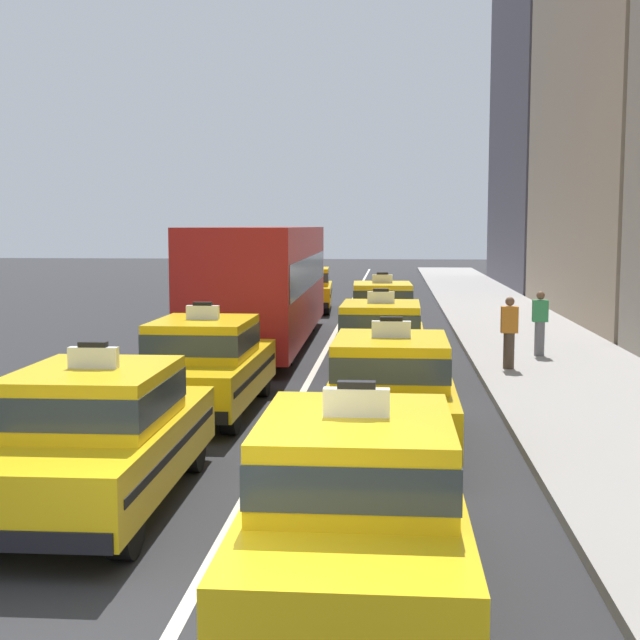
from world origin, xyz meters
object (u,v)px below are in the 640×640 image
taxi_right_fourth (382,310)px  pedestrian_near_crosswalk (509,332)px  taxi_right_nearest (356,503)px  taxi_left_fourth (308,288)px  pedestrian_mid_block (540,323)px  taxi_left_nearest (98,434)px  taxi_left_second (205,364)px  bus_left_third (264,279)px  taxi_right_second (391,390)px  taxi_right_third (381,340)px  traffic_light_pole (575,136)px

taxi_right_fourth → pedestrian_near_crosswalk: bearing=-62.4°
taxi_right_nearest → taxi_left_fourth: bearing=96.5°
pedestrian_mid_block → taxi_left_nearest: bearing=-120.7°
taxi_left_second → bus_left_third: 8.77m
taxi_right_nearest → taxi_right_second: (0.28, 5.24, 0.00)m
bus_left_third → taxi_right_nearest: (3.18, -16.13, -0.94)m
bus_left_third → taxi_right_fourth: size_ratio=2.43×
taxi_left_nearest → taxi_right_third: same height
taxi_right_third → pedestrian_near_crosswalk: bearing=19.2°
taxi_left_second → pedestrian_mid_block: taxi_left_second is taller
taxi_left_second → pedestrian_near_crosswalk: (5.78, 4.40, 0.07)m
taxi_right_nearest → taxi_right_fourth: size_ratio=0.99×
taxi_right_nearest → taxi_right_fourth: 17.24m
pedestrian_near_crosswalk → traffic_light_pole: bearing=-96.0°
taxi_right_nearest → traffic_light_pole: size_ratio=0.82×
taxi_right_third → traffic_light_pole: bearing=-83.7°
taxi_left_second → taxi_left_fourth: same height
pedestrian_mid_block → traffic_light_pole: size_ratio=0.28×
taxi_left_fourth → pedestrian_mid_block: size_ratio=3.00×
taxi_right_fourth → taxi_left_nearest: bearing=-101.5°
taxi_left_fourth → traffic_light_pole: size_ratio=0.83×
bus_left_third → traffic_light_pole: bearing=-75.4°
taxi_right_third → taxi_right_fourth: 6.39m
taxi_right_second → pedestrian_near_crosswalk: (2.56, 6.58, 0.07)m
taxi_right_second → taxi_right_third: size_ratio=1.00×
taxi_right_third → pedestrian_near_crosswalk: 2.95m
taxi_left_nearest → taxi_right_nearest: (3.06, -2.25, 0.00)m
taxi_left_nearest → taxi_right_third: bearing=70.1°
taxi_right_nearest → taxi_right_third: 10.85m
taxi_left_second → pedestrian_mid_block: 9.33m
taxi_left_nearest → pedestrian_mid_block: taxi_left_nearest is taller
taxi_left_nearest → bus_left_third: bus_left_third is taller
taxi_right_third → traffic_light_pole: traffic_light_pole is taller
taxi_right_nearest → taxi_right_second: same height
bus_left_third → pedestrian_mid_block: 7.43m
taxi_right_second → taxi_right_third: (-0.22, 5.61, 0.00)m
taxi_left_nearest → traffic_light_pole: bearing=-40.4°
taxi_left_fourth → pedestrian_mid_block: taxi_left_fourth is taller
taxi_left_nearest → taxi_right_nearest: same height
taxi_left_fourth → pedestrian_mid_block: (6.77, -12.00, 0.05)m
bus_left_third → traffic_light_pole: traffic_light_pole is taller
taxi_right_nearest → bus_left_third: bearing=101.2°
taxi_right_second → pedestrian_near_crosswalk: 7.06m
taxi_left_fourth → pedestrian_mid_block: 13.78m
taxi_left_second → pedestrian_near_crosswalk: bearing=37.3°
pedestrian_near_crosswalk → taxi_left_second: bearing=-142.7°
bus_left_third → taxi_left_fourth: bearing=88.6°
traffic_light_pole → taxi_right_nearest: bearing=132.3°
taxi_right_third → taxi_left_fourth: bearing=101.3°
taxi_left_second → taxi_right_second: same height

